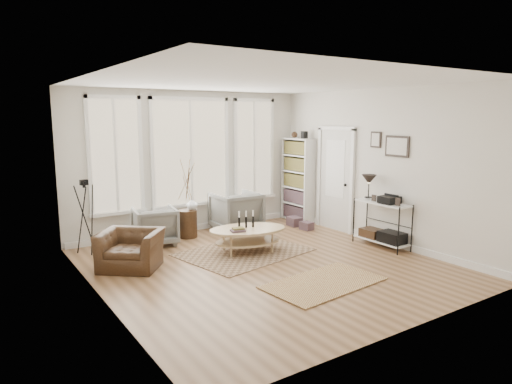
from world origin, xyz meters
TOP-DOWN VIEW (x-y plane):
  - room at (0.02, 0.03)m, footprint 5.50×5.54m
  - bay_window at (0.00, 2.71)m, footprint 4.14×0.12m
  - door at (2.57, 1.15)m, footprint 0.09×1.06m
  - bookcase at (2.44, 2.23)m, footprint 0.31×0.85m
  - low_shelf at (2.38, -0.30)m, footprint 0.38×1.08m
  - wall_art at (2.58, -0.27)m, footprint 0.04×0.88m
  - rug_main at (0.07, 0.78)m, footprint 2.39×1.97m
  - rug_runner at (0.22, -1.14)m, footprint 1.83×1.14m
  - coffee_table at (0.13, 0.77)m, footprint 1.53×1.16m
  - armchair_left at (-1.05, 2.14)m, footprint 0.88×0.90m
  - armchair_right at (0.74, 2.18)m, footprint 0.92×0.95m
  - side_table at (-0.31, 2.28)m, footprint 0.37×0.37m
  - vase at (-0.21, 2.29)m, footprint 0.24×0.24m
  - accent_chair at (-1.87, 1.07)m, footprint 1.23×1.21m
  - tripod_camera at (-2.24, 2.29)m, footprint 0.46×0.46m
  - book_stack_near at (2.05, 1.85)m, footprint 0.26×0.32m
  - book_stack_far at (2.05, 1.44)m, footprint 0.23×0.28m

SIDE VIEW (x-z plane):
  - rug_main at x=0.07m, z-range 0.00..0.01m
  - rug_runner at x=0.22m, z-range 0.01..0.02m
  - book_stack_far at x=2.05m, z-range 0.00..0.17m
  - book_stack_near at x=2.05m, z-range 0.00..0.20m
  - accent_chair at x=-1.87m, z-range 0.00..0.60m
  - coffee_table at x=0.13m, z-range 0.02..0.65m
  - armchair_left at x=-1.05m, z-range 0.00..0.71m
  - armchair_right at x=0.74m, z-range 0.00..0.83m
  - low_shelf at x=2.38m, z-range -0.14..1.16m
  - tripod_camera at x=-2.24m, z-range -0.05..1.25m
  - vase at x=-0.21m, z-range 0.55..0.78m
  - side_table at x=-0.31m, z-range -0.03..1.51m
  - bookcase at x=2.44m, z-range -0.07..1.99m
  - door at x=2.57m, z-range 0.01..2.23m
  - room at x=0.02m, z-range -0.02..2.88m
  - bay_window at x=0.00m, z-range 0.49..2.73m
  - wall_art at x=2.58m, z-range 1.66..2.10m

